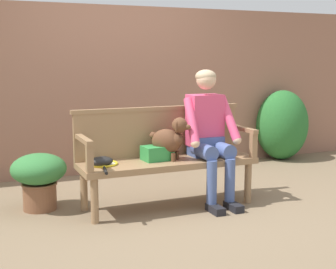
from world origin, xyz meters
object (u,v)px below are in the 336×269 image
at_px(garden_bench, 168,166).
at_px(person_seated, 209,130).
at_px(tennis_racket, 103,164).
at_px(sports_bag, 157,153).
at_px(potted_plant, 39,176).
at_px(dog_on_bench, 170,139).
at_px(baseball_glove, 101,161).

distance_m(garden_bench, person_seated, 0.55).
height_order(tennis_racket, sports_bag, sports_bag).
height_order(sports_bag, potted_plant, sports_bag).
distance_m(dog_on_bench, sports_bag, 0.19).
height_order(garden_bench, sports_bag, sports_bag).
relative_size(baseball_glove, potted_plant, 0.40).
distance_m(dog_on_bench, baseball_glove, 0.71).
bearing_deg(person_seated, baseball_glove, -179.92).
distance_m(garden_bench, sports_bag, 0.17).
xyz_separation_m(garden_bench, tennis_racket, (-0.65, 0.01, 0.07)).
distance_m(dog_on_bench, potted_plant, 1.31).
relative_size(tennis_racket, potted_plant, 1.05).
bearing_deg(potted_plant, person_seated, -14.34).
distance_m(garden_bench, potted_plant, 1.25).
relative_size(dog_on_bench, baseball_glove, 1.92).
relative_size(person_seated, baseball_glove, 6.10).
distance_m(garden_bench, tennis_racket, 0.66).
relative_size(garden_bench, tennis_racket, 3.01).
height_order(person_seated, tennis_racket, person_seated).
relative_size(sports_bag, potted_plant, 0.51).
bearing_deg(sports_bag, potted_plant, 161.16).
xyz_separation_m(dog_on_bench, tennis_racket, (-0.67, 0.02, -0.20)).
distance_m(tennis_racket, baseball_glove, 0.05).
relative_size(tennis_racket, sports_bag, 2.07).
bearing_deg(potted_plant, garden_bench, -18.53).
relative_size(person_seated, tennis_racket, 2.32).
bearing_deg(baseball_glove, dog_on_bench, -3.92).
relative_size(person_seated, potted_plant, 2.44).
height_order(garden_bench, potted_plant, potted_plant).
relative_size(person_seated, sports_bag, 4.79).
xyz_separation_m(person_seated, potted_plant, (-1.62, 0.41, -0.40)).
height_order(baseball_glove, potted_plant, baseball_glove).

